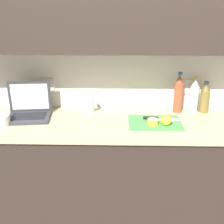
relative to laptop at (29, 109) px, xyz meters
The scene contains 12 objects.
ground_plane 1.38m from the laptop, ahead, with size 12.00×12.00×0.00m, color #564C47.
wall_back 1.11m from the laptop, ahead, with size 5.20×0.38×2.60m.
counter_unit 1.10m from the laptop, ahead, with size 2.60×0.58×0.94m.
laptop is the anchor object (origin of this frame).
cutting_board 0.93m from the laptop, ahead, with size 0.37×0.27×0.01m, color #4C9E51.
knife 0.94m from the laptop, ahead, with size 0.28×0.04×0.02m.
lemon_half_cut 0.92m from the laptop, ahead, with size 0.08×0.08×0.04m.
lemon_whole_beside 1.01m from the laptop, ahead, with size 0.08×0.08×0.08m.
bottle_green_soda 1.34m from the laptop, ahead, with size 0.07×0.07×0.24m.
bottle_oil_tall 1.26m from the laptop, ahead, with size 0.07×0.07×0.28m.
bottle_water_clear 1.14m from the laptop, ahead, with size 0.07×0.07×0.31m.
measuring_cup 0.45m from the laptop, 13.33° to the left, with size 0.10×0.08×0.11m.
Camera 1 is at (-0.28, -1.85, 1.75)m, focal length 45.00 mm.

